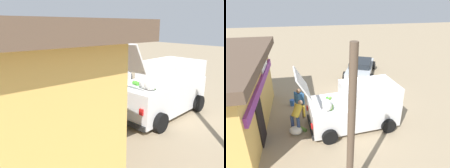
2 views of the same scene
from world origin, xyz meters
The scene contains 8 objects.
ground_plane centered at (0.00, 0.00, 0.00)m, with size 60.00×60.00×0.00m, color #9E896B.
delivery_van centered at (-1.66, 0.47, 1.01)m, with size 2.53×4.68×2.96m.
parked_sedan centered at (4.41, -1.50, 0.56)m, with size 4.49×3.31×1.15m.
vendor_standing centered at (-0.61, 3.10, 0.93)m, with size 0.47×0.50×1.61m.
customer_bending centered at (-1.65, 3.21, 0.86)m, with size 0.72×0.69×1.42m.
unloaded_banana_pile centered at (-1.89, 3.29, 0.17)m, with size 0.69×0.85×0.38m.
paint_bucket centered at (0.63, 3.57, 0.17)m, with size 0.26×0.26×0.34m, color blue.
utility_pole centered at (-5.21, 1.63, 2.43)m, with size 0.20×0.20×4.86m, color brown.
Camera 2 is at (-9.15, 2.68, 5.78)m, focal length 31.11 mm.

